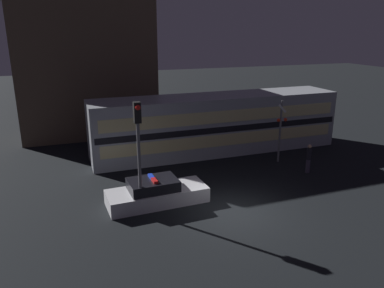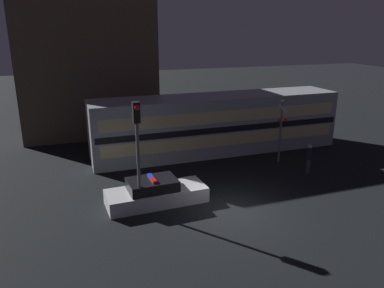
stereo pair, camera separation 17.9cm
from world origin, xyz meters
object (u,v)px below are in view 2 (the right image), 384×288
at_px(crossing_signal_near, 281,128).
at_px(traffic_light_corner, 137,141).
at_px(police_car, 156,193).
at_px(train, 217,124).
at_px(pedestrian, 309,159).

distance_m(crossing_signal_near, traffic_light_corner, 10.33).
bearing_deg(crossing_signal_near, traffic_light_corner, -159.02).
distance_m(police_car, crossing_signal_near, 9.36).
bearing_deg(police_car, train, 44.81).
distance_m(train, traffic_light_corner, 9.89).
xyz_separation_m(police_car, traffic_light_corner, (-0.88, -0.66, 2.90)).
bearing_deg(pedestrian, police_car, -174.95).
bearing_deg(police_car, traffic_light_corner, -145.64).
relative_size(pedestrian, crossing_signal_near, 0.44).
xyz_separation_m(police_car, crossing_signal_near, (8.70, 3.02, 1.68)).
distance_m(train, crossing_signal_near, 4.37).
relative_size(police_car, crossing_signal_near, 1.24).
bearing_deg(crossing_signal_near, train, 129.73).
bearing_deg(pedestrian, traffic_light_corner, -171.72).
xyz_separation_m(train, crossing_signal_near, (2.79, -3.35, 0.27)).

